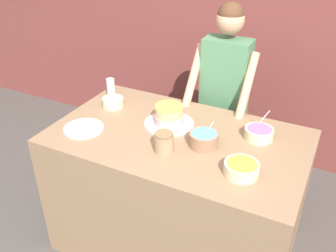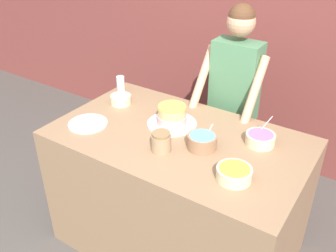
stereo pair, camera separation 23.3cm
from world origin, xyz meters
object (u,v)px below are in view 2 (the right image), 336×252
ceramic_plate (88,124)px  frosting_bowl_orange (234,173)px  frosting_bowl_pink (121,99)px  stoneware_jar (161,142)px  drinking_glass (121,86)px  person_baker (234,91)px  frosting_bowl_blue (202,141)px  cake (172,117)px  frosting_bowl_purple (260,139)px

ceramic_plate → frosting_bowl_orange: bearing=-0.0°
frosting_bowl_pink → stoneware_jar: size_ratio=1.27×
drinking_glass → person_baker: bearing=27.1°
person_baker → frosting_bowl_orange: person_baker is taller
frosting_bowl_blue → drinking_glass: bearing=160.6°
person_baker → ceramic_plate: person_baker is taller
frosting_bowl_orange → frosting_bowl_blue: 0.34m
frosting_bowl_pink → drinking_glass: size_ratio=1.03×
cake → drinking_glass: (-0.58, 0.17, 0.02)m
frosting_bowl_pink → frosting_bowl_purple: 1.07m
frosting_bowl_purple → frosting_bowl_blue: frosting_bowl_purple is taller
drinking_glass → ceramic_plate: 0.50m
frosting_bowl_pink → frosting_bowl_orange: frosting_bowl_orange is taller
cake → frosting_bowl_orange: bearing=-27.7°
person_baker → drinking_glass: size_ratio=11.13×
cake → frosting_bowl_purple: frosting_bowl_purple is taller
person_baker → frosting_bowl_purple: 0.62m
frosting_bowl_blue → person_baker: bearing=99.5°
frosting_bowl_orange → frosting_bowl_purple: frosting_bowl_purple is taller
person_baker → frosting_bowl_blue: 0.72m
frosting_bowl_purple → ceramic_plate: bearing=-159.0°
cake → frosting_bowl_pink: 0.49m
frosting_bowl_pink → drinking_glass: (-0.10, 0.12, 0.04)m
drinking_glass → ceramic_plate: size_ratio=0.57×
frosting_bowl_orange → frosting_bowl_purple: size_ratio=1.07×
frosting_bowl_pink → drinking_glass: drinking_glass is taller
frosting_bowl_pink → ceramic_plate: size_ratio=0.59×
ceramic_plate → drinking_glass: bearing=102.8°
cake → drinking_glass: drinking_glass is taller
frosting_bowl_pink → stoneware_jar: stoneware_jar is taller
frosting_bowl_purple → drinking_glass: 1.17m
frosting_bowl_orange → frosting_bowl_purple: 0.41m
person_baker → frosting_bowl_pink: size_ratio=10.85×
frosting_bowl_blue → stoneware_jar: size_ratio=1.49×
person_baker → frosting_bowl_orange: 0.97m
person_baker → frosting_bowl_blue: size_ratio=9.26×
frosting_bowl_pink → frosting_bowl_orange: bearing=-18.6°
ceramic_plate → stoneware_jar: bearing=1.5°
cake → frosting_bowl_purple: bearing=9.0°
drinking_glass → frosting_bowl_purple: bearing=-4.0°
frosting_bowl_blue → stoneware_jar: frosting_bowl_blue is taller
frosting_bowl_pink → drinking_glass: bearing=128.5°
stoneware_jar → drinking_glass: bearing=145.8°
cake → ceramic_plate: bearing=-146.5°
frosting_bowl_orange → drinking_glass: 1.28m
frosting_bowl_purple → cake: bearing=-171.0°
cake → frosting_bowl_orange: (0.60, -0.31, -0.02)m
frosting_bowl_blue → stoneware_jar: (-0.19, -0.16, 0.01)m
person_baker → stoneware_jar: 0.87m
frosting_bowl_blue → ceramic_plate: size_ratio=0.69×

